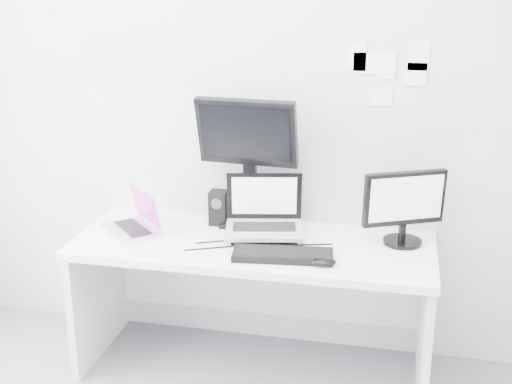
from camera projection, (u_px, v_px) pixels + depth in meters
back_wall at (267, 107)px, 3.51m from camera, size 3.60×0.00×3.60m
desk at (253, 307)px, 3.49m from camera, size 1.80×0.70×0.73m
macbook at (129, 210)px, 3.47m from camera, size 0.40×0.40×0.24m
speaker at (219, 208)px, 3.59m from camera, size 0.12×0.12×0.18m
dell_laptop at (264, 208)px, 3.37m from camera, size 0.44×0.37×0.32m
rear_monitor at (248, 161)px, 3.48m from camera, size 0.54×0.23×0.71m
samsung_monitor at (405, 207)px, 3.30m from camera, size 0.46×0.36×0.38m
keyboard at (283, 255)px, 3.17m from camera, size 0.49×0.22×0.03m
mouse at (323, 262)px, 3.09m from camera, size 0.13×0.09×0.04m
wall_note_0 at (356, 57)px, 3.33m from camera, size 0.10×0.00×0.14m
wall_note_1 at (387, 66)px, 3.31m from camera, size 0.09×0.00×0.13m
wall_note_2 at (419, 56)px, 3.27m from camera, size 0.10×0.00×0.14m
wall_note_3 at (381, 98)px, 3.37m from camera, size 0.11×0.00×0.08m
wall_note_4 at (365, 63)px, 3.33m from camera, size 0.12×0.00×0.10m
wall_note_5 at (416, 74)px, 3.30m from camera, size 0.11×0.00×0.11m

